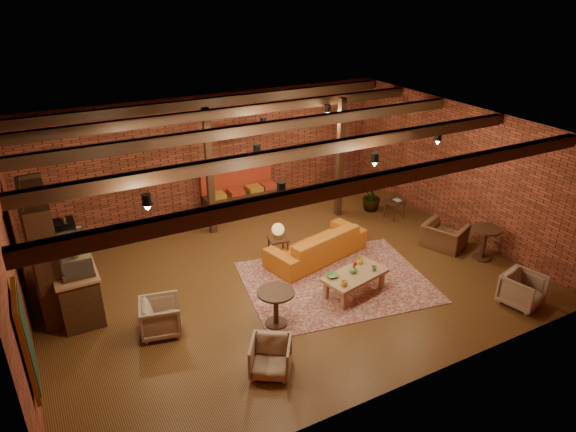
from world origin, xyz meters
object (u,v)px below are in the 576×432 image
sofa (316,244)px  round_table_left (276,302)px  side_table_book (395,202)px  armchair_right (445,232)px  round_table_right (485,239)px  armchair_a (161,315)px  side_table_lamp (278,232)px  coffee_table (354,276)px  armchair_b (271,356)px  armchair_far (523,288)px  plant_tall (374,165)px

sofa → round_table_left: size_ratio=3.40×
side_table_book → armchair_right: bearing=-90.6°
round_table_right → armchair_a: bearing=173.7°
side_table_lamp → round_table_left: size_ratio=1.25×
coffee_table → armchair_b: coffee_table is taller
side_table_book → coffee_table: bearing=-140.4°
coffee_table → side_table_book: size_ratio=2.91×
armchair_b → side_table_book: bearing=67.5°
armchair_far → plant_tall: size_ratio=0.28×
armchair_a → armchair_b: size_ratio=1.09×
sofa → armchair_right: (2.97, -1.00, 0.05)m
coffee_table → plant_tall: plant_tall is taller
armchair_b → armchair_right: (5.58, 1.91, 0.08)m
coffee_table → side_table_book: coffee_table is taller
round_table_right → armchair_far: (-0.73, -1.68, -0.16)m
round_table_left → armchair_far: size_ratio=0.99×
side_table_lamp → armchair_far: 5.20m
armchair_b → armchair_far: 5.29m
armchair_far → coffee_table: bearing=131.3°
side_table_lamp → side_table_book: 3.83m
sofa → side_table_lamp: (-0.79, 0.38, 0.33)m
coffee_table → armchair_a: bearing=171.1°
round_table_left → armchair_b: 1.30m
side_table_lamp → round_table_right: size_ratio=1.16×
side_table_lamp → armchair_a: (-3.12, -1.41, -0.32)m
side_table_lamp → armchair_right: 4.02m
round_table_right → side_table_book: bearing=97.9°
sofa → plant_tall: (2.74, 1.61, 0.96)m
armchair_a → armchair_b: 2.29m
round_table_left → coffee_table: bearing=5.3°
coffee_table → plant_tall: bearing=48.9°
coffee_table → round_table_left: bearing=-174.7°
side_table_lamp → armchair_right: bearing=-20.1°
coffee_table → round_table_right: (3.46, -0.20, 0.11)m
armchair_a → round_table_left: bearing=-99.1°
round_table_right → plant_tall: size_ratio=0.30×
armchair_b → armchair_a: bearing=157.8°
side_table_book → armchair_far: bearing=-94.5°
armchair_a → plant_tall: bearing=-55.8°
side_table_lamp → armchair_right: size_ratio=0.96×
round_table_right → sofa: bearing=151.5°
coffee_table → round_table_left: (-1.87, -0.17, 0.07)m
plant_tall → sofa: bearing=-149.7°
armchair_right → armchair_b: bearing=86.2°
armchair_right → armchair_far: size_ratio=1.29×
side_table_lamp → round_table_right: bearing=-28.0°
sofa → coffee_table: bearing=73.6°
armchair_right → armchair_far: bearing=149.8°
coffee_table → armchair_right: bearing=11.7°
armchair_right → armchair_far: (-0.33, -2.51, -0.05)m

